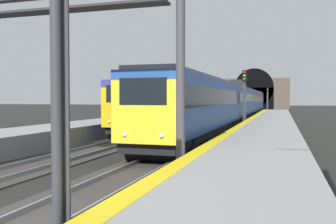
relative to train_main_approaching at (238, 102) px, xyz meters
name	(u,v)px	position (x,y,z in m)	size (l,w,h in m)	color
platform_right_edge_strip	(129,195)	(-38.64, -2.49, -1.31)	(112.00, 0.50, 0.01)	yellow
train_main_approaching	(238,102)	(0.00, 0.00, 0.00)	(62.70, 2.97, 5.01)	#264C99
train_adjacent_platform	(212,102)	(7.14, 4.37, 0.01)	(61.75, 2.80, 5.06)	navy
railway_signal_near	(56,52)	(-39.76, -1.78, 1.10)	(0.39, 0.38, 5.78)	#38383D
railway_signal_mid	(244,94)	(-10.32, -1.78, 0.86)	(0.39, 0.38, 5.35)	#38383D
railway_signal_far	(268,97)	(45.16, -1.78, 0.78)	(0.39, 0.38, 5.39)	#4C4C54
overhead_signal_gantry	(61,33)	(-33.51, 2.18, 2.64)	(0.70, 8.73, 6.57)	#3F3F47
tunnel_portal	(254,94)	(58.68, 2.18, 1.80)	(3.09, 18.28, 10.92)	#51473D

